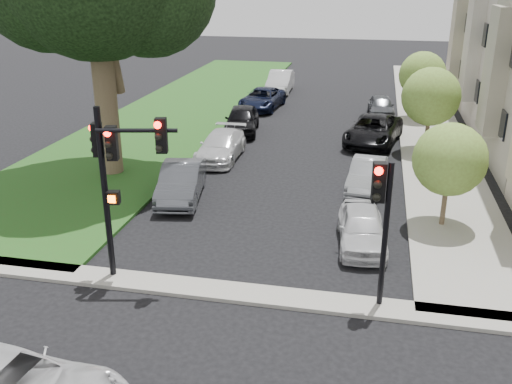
% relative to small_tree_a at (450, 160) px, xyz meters
% --- Properties ---
extents(ground, '(140.00, 140.00, 0.00)m').
position_rel_small_tree_a_xyz_m(ground, '(-6.20, -8.03, -2.55)').
color(ground, black).
rests_on(ground, ground).
extents(grass_strip, '(8.00, 44.00, 0.12)m').
position_rel_small_tree_a_xyz_m(grass_strip, '(-15.20, 15.97, -2.49)').
color(grass_strip, '#1E5A1A').
rests_on(grass_strip, ground).
extents(sidewalk_right, '(3.50, 44.00, 0.12)m').
position_rel_small_tree_a_xyz_m(sidewalk_right, '(0.55, 15.97, -2.49)').
color(sidewalk_right, '#9A9996').
rests_on(sidewalk_right, ground).
extents(sidewalk_cross, '(60.00, 1.00, 0.12)m').
position_rel_small_tree_a_xyz_m(sidewalk_cross, '(-6.20, -6.03, -2.49)').
color(sidewalk_cross, '#9A9996').
rests_on(sidewalk_cross, ground).
extents(small_tree_a, '(2.55, 2.55, 3.83)m').
position_rel_small_tree_a_xyz_m(small_tree_a, '(0.00, 0.00, 0.00)').
color(small_tree_a, brown).
rests_on(small_tree_a, ground).
extents(small_tree_b, '(2.88, 2.88, 4.32)m').
position_rel_small_tree_a_xyz_m(small_tree_b, '(0.00, 9.31, 0.32)').
color(small_tree_b, brown).
rests_on(small_tree_b, ground).
extents(small_tree_c, '(2.80, 2.80, 4.20)m').
position_rel_small_tree_a_xyz_m(small_tree_c, '(0.00, 16.27, 0.25)').
color(small_tree_c, brown).
rests_on(small_tree_c, ground).
extents(traffic_signal_main, '(2.56, 0.71, 5.22)m').
position_rel_small_tree_a_xyz_m(traffic_signal_main, '(-9.59, -5.80, 1.05)').
color(traffic_signal_main, black).
rests_on(traffic_signal_main, ground).
extents(traffic_signal_secondary, '(0.55, 0.44, 4.17)m').
position_rel_small_tree_a_xyz_m(traffic_signal_secondary, '(-2.30, -5.84, 0.36)').
color(traffic_signal_secondary, black).
rests_on(traffic_signal_secondary, ground).
extents(car_parked_0, '(1.90, 3.93, 1.29)m').
position_rel_small_tree_a_xyz_m(car_parked_0, '(-2.79, -2.11, -1.90)').
color(car_parked_0, silver).
rests_on(car_parked_0, ground).
extents(car_parked_1, '(1.71, 3.96, 1.27)m').
position_rel_small_tree_a_xyz_m(car_parked_1, '(-2.77, 3.38, -1.91)').
color(car_parked_1, '#999BA0').
rests_on(car_parked_1, ground).
extents(car_parked_2, '(3.37, 5.67, 1.48)m').
position_rel_small_tree_a_xyz_m(car_parked_2, '(-2.65, 10.40, -1.81)').
color(car_parked_2, black).
rests_on(car_parked_2, ground).
extents(car_parked_3, '(1.84, 3.92, 1.30)m').
position_rel_small_tree_a_xyz_m(car_parked_3, '(-2.29, 16.94, -1.90)').
color(car_parked_3, '#3F4247').
rests_on(car_parked_3, ground).
extents(car_parked_5, '(2.28, 4.59, 1.44)m').
position_rel_small_tree_a_xyz_m(car_parked_5, '(-10.06, 0.70, -1.82)').
color(car_parked_5, '#3F4247').
rests_on(car_parked_5, ground).
extents(car_parked_6, '(1.93, 4.60, 1.33)m').
position_rel_small_tree_a_xyz_m(car_parked_6, '(-9.89, 6.12, -1.88)').
color(car_parked_6, silver).
rests_on(car_parked_6, ground).
extents(car_parked_7, '(2.38, 4.65, 1.52)m').
position_rel_small_tree_a_xyz_m(car_parked_7, '(-10.04, 11.16, -1.79)').
color(car_parked_7, black).
rests_on(car_parked_7, ground).
extents(car_parked_8, '(2.66, 5.08, 1.36)m').
position_rel_small_tree_a_xyz_m(car_parked_8, '(-10.10, 17.34, -1.86)').
color(car_parked_8, black).
rests_on(car_parked_8, ground).
extents(car_parked_9, '(1.86, 4.87, 1.59)m').
position_rel_small_tree_a_xyz_m(car_parked_9, '(-9.90, 23.39, -1.75)').
color(car_parked_9, silver).
rests_on(car_parked_9, ground).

